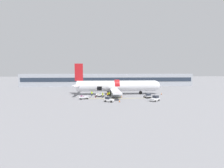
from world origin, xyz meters
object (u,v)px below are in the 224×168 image
ground_crew_supervisor (108,95)px  baggage_tug_lead (109,100)px  baggage_tug_mid (155,99)px  ground_crew_driver (103,95)px  airplane (116,86)px  suitcase_on_tarmac_upright (95,97)px  baggage_cart_queued (84,97)px  baggage_tug_rear (148,96)px  baggage_cart_loading (100,95)px  ground_crew_loader_a (92,93)px  ground_crew_loader_b (109,94)px

ground_crew_supervisor → baggage_tug_lead: bearing=-90.0°
baggage_tug_mid → ground_crew_driver: size_ratio=1.83×
baggage_tug_mid → ground_crew_supervisor: bearing=148.3°
baggage_tug_lead → ground_crew_supervisor: size_ratio=1.91×
airplane → suitcase_on_tarmac_upright: airplane is taller
airplane → baggage_cart_queued: (-10.82, -9.07, -2.64)m
baggage_tug_mid → baggage_cart_queued: 21.45m
baggage_tug_rear → baggage_cart_loading: (-15.49, 3.61, -0.07)m
baggage_cart_queued → ground_crew_driver: bearing=16.4°
baggage_tug_rear → suitcase_on_tarmac_upright: (-17.12, 1.76, -0.36)m
ground_crew_driver → baggage_tug_rear: bearing=-3.4°
baggage_tug_lead → baggage_tug_rear: bearing=23.8°
baggage_tug_lead → ground_crew_driver: (-1.63, 6.63, 0.34)m
baggage_cart_queued → ground_crew_loader_a: size_ratio=2.15×
baggage_cart_queued → ground_crew_driver: 6.13m
baggage_tug_mid → suitcase_on_tarmac_upright: bearing=157.1°
baggage_cart_loading → baggage_cart_queued: bearing=-138.6°
ground_crew_supervisor → suitcase_on_tarmac_upright: (-4.04, -0.90, -0.53)m
baggage_cart_queued → ground_crew_loader_b: ground_crew_loader_b is taller
baggage_tug_mid → ground_crew_driver: (-15.06, 6.49, 0.26)m
baggage_tug_lead → baggage_tug_rear: size_ratio=0.94×
baggage_cart_loading → baggage_cart_queued: baggage_cart_loading is taller
baggage_cart_queued → ground_crew_loader_b: size_ratio=2.23×
baggage_cart_queued → baggage_tug_lead: bearing=-33.2°
ground_crew_driver → ground_crew_supervisor: 2.43m
baggage_tug_lead → ground_crew_loader_a: bearing=116.4°
baggage_tug_lead → suitcase_on_tarmac_upright: bearing=118.3°
ground_crew_driver → suitcase_on_tarmac_upright: bearing=159.7°
baggage_tug_mid → ground_crew_driver: ground_crew_driver is taller
baggage_tug_rear → baggage_cart_queued: 20.59m
ground_crew_supervisor → ground_crew_loader_a: bearing=155.4°
airplane → baggage_cart_loading: airplane is taller
suitcase_on_tarmac_upright → airplane: bearing=41.2°
baggage_tug_mid → suitcase_on_tarmac_upright: size_ratio=4.89×
baggage_tug_mid → baggage_tug_rear: size_ratio=1.06×
baggage_tug_mid → baggage_cart_loading: (-15.84, 9.24, -0.11)m
baggage_tug_lead → suitcase_on_tarmac_upright: (-4.04, 7.52, -0.33)m
baggage_cart_loading → ground_crew_driver: ground_crew_driver is taller
baggage_tug_lead → baggage_tug_rear: baggage_tug_rear is taller
ground_crew_loader_a → suitcase_on_tarmac_upright: ground_crew_loader_a is taller
baggage_tug_mid → ground_crew_loader_a: ground_crew_loader_a is taller
ground_crew_loader_a → ground_crew_loader_b: 6.20m
baggage_tug_lead → ground_crew_loader_b: size_ratio=1.75×
baggage_tug_mid → ground_crew_loader_a: 21.69m
baggage_tug_mid → ground_crew_loader_b: size_ratio=1.98×
ground_crew_loader_b → baggage_tug_lead: bearing=-93.6°
ground_crew_supervisor → baggage_cart_queued: bearing=-154.8°
baggage_tug_mid → baggage_cart_loading: size_ratio=0.95×
baggage_tug_rear → ground_crew_loader_b: 12.99m
airplane → baggage_tug_mid: airplane is taller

